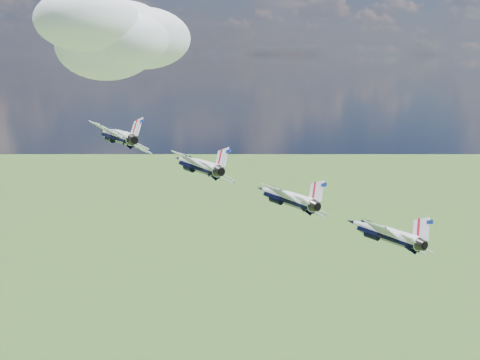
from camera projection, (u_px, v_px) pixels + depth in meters
name	position (u px, v px, depth m)	size (l,w,h in m)	color
cloud_far	(124.00, 34.00, 260.89)	(63.40, 49.81, 24.91)	white
jet_0	(117.00, 135.00, 87.40)	(9.17, 13.58, 4.06)	white
jet_1	(197.00, 164.00, 83.44)	(9.17, 13.58, 4.06)	white
jet_2	(285.00, 197.00, 79.47)	(9.17, 13.58, 4.06)	silver
jet_3	(383.00, 232.00, 75.51)	(9.17, 13.58, 4.06)	white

